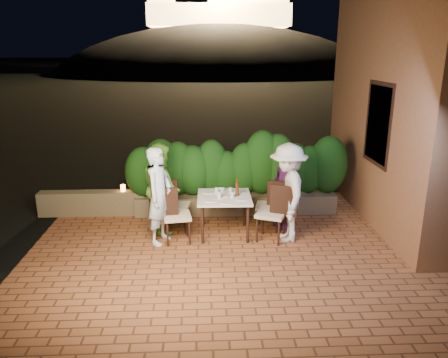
{
  "coord_description": "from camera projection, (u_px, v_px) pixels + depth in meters",
  "views": [
    {
      "loc": [
        -0.47,
        -6.43,
        3.32
      ],
      "look_at": [
        -0.1,
        1.24,
        1.05
      ],
      "focal_mm": 35.0,
      "sensor_mm": 36.0,
      "label": 1
    }
  ],
  "objects": [
    {
      "name": "hill",
      "position": [
        219.0,
        101.0,
        65.81
      ],
      "size": [
        52.0,
        40.0,
        22.0
      ],
      "primitive_type": "ellipsoid",
      "color": "black",
      "rests_on": "ground"
    },
    {
      "name": "hedge",
      "position": [
        236.0,
        169.0,
        9.07
      ],
      "size": [
        4.0,
        0.7,
        1.1
      ],
      "primitive_type": null,
      "color": "#154111",
      "rests_on": "planter"
    },
    {
      "name": "window_frame",
      "position": [
        379.0,
        124.0,
        8.12
      ],
      "size": [
        0.06,
        1.15,
        1.55
      ],
      "primitive_type": "cube",
      "color": "black",
      "rests_on": "building_wall"
    },
    {
      "name": "plate_ne",
      "position": [
        242.0,
        199.0,
        7.83
      ],
      "size": [
        0.22,
        0.22,
        0.01
      ],
      "primitive_type": "cylinder",
      "color": "white",
      "rests_on": "dining_table"
    },
    {
      "name": "chair_left_front",
      "position": [
        177.0,
        215.0,
        7.76
      ],
      "size": [
        0.53,
        0.53,
        1.02
      ],
      "primitive_type": null,
      "rotation": [
        0.0,
        0.0,
        0.15
      ],
      "color": "black",
      "rests_on": "ground"
    },
    {
      "name": "chair_right_back",
      "position": [
        268.0,
        205.0,
        8.32
      ],
      "size": [
        0.53,
        0.53,
        0.97
      ],
      "primitive_type": null,
      "rotation": [
        0.0,
        0.0,
        2.94
      ],
      "color": "black",
      "rests_on": "ground"
    },
    {
      "name": "plate_nw",
      "position": [
        211.0,
        200.0,
        7.77
      ],
      "size": [
        0.25,
        0.25,
        0.01
      ],
      "primitive_type": "cylinder",
      "color": "white",
      "rests_on": "dining_table"
    },
    {
      "name": "diner_purple",
      "position": [
        286.0,
        187.0,
        8.32
      ],
      "size": [
        0.6,
        1.02,
        1.63
      ],
      "primitive_type": "imported",
      "rotation": [
        0.0,
        0.0,
        -1.34
      ],
      "color": "#6E2878",
      "rests_on": "ground"
    },
    {
      "name": "building_wall",
      "position": [
        412.0,
        94.0,
        8.5
      ],
      "size": [
        1.6,
        5.0,
        5.0
      ],
      "primitive_type": "cube",
      "color": "brown",
      "rests_on": "ground"
    },
    {
      "name": "plate_se",
      "position": [
        239.0,
        192.0,
        8.23
      ],
      "size": [
        0.22,
        0.22,
        0.01
      ],
      "primitive_type": "cylinder",
      "color": "white",
      "rests_on": "dining_table"
    },
    {
      "name": "beer_bottle",
      "position": [
        237.0,
        187.0,
        7.97
      ],
      "size": [
        0.06,
        0.06,
        0.33
      ],
      "primitive_type": null,
      "color": "#49280C",
      "rests_on": "dining_table"
    },
    {
      "name": "ground",
      "position": [
        234.0,
        263.0,
        7.13
      ],
      "size": [
        400.0,
        400.0,
        0.0
      ],
      "primitive_type": "plane",
      "color": "black",
      "rests_on": "ground"
    },
    {
      "name": "parapet",
      "position": [
        93.0,
        203.0,
        9.12
      ],
      "size": [
        2.2,
        0.3,
        0.5
      ],
      "primitive_type": "cube",
      "color": "brown",
      "rests_on": "ground"
    },
    {
      "name": "chair_right_front",
      "position": [
        271.0,
        213.0,
        7.82
      ],
      "size": [
        0.64,
        0.64,
        1.05
      ],
      "primitive_type": null,
      "rotation": [
        0.0,
        0.0,
        2.74
      ],
      "color": "black",
      "rests_on": "ground"
    },
    {
      "name": "window_pane",
      "position": [
        380.0,
        124.0,
        8.12
      ],
      "size": [
        0.08,
        1.0,
        1.4
      ],
      "primitive_type": "cube",
      "color": "black",
      "rests_on": "building_wall"
    },
    {
      "name": "diner_white",
      "position": [
        288.0,
        193.0,
        7.74
      ],
      "size": [
        0.69,
        1.17,
        1.78
      ],
      "primitive_type": "imported",
      "rotation": [
        0.0,
        0.0,
        -1.59
      ],
      "color": "silver",
      "rests_on": "ground"
    },
    {
      "name": "plate_centre",
      "position": [
        223.0,
        195.0,
        8.03
      ],
      "size": [
        0.22,
        0.22,
        0.01
      ],
      "primitive_type": "cylinder",
      "color": "white",
      "rests_on": "dining_table"
    },
    {
      "name": "terrace_floor",
      "position": [
        232.0,
        253.0,
        7.62
      ],
      "size": [
        7.0,
        6.0,
        0.15
      ],
      "primitive_type": "cube",
      "color": "brown",
      "rests_on": "ground"
    },
    {
      "name": "parapet_lamp",
      "position": [
        123.0,
        188.0,
        9.06
      ],
      "size": [
        0.1,
        0.1,
        0.14
      ],
      "primitive_type": "cylinder",
      "color": "orange",
      "rests_on": "parapet"
    },
    {
      "name": "bowl",
      "position": [
        221.0,
        190.0,
        8.31
      ],
      "size": [
        0.19,
        0.19,
        0.04
      ],
      "primitive_type": "imported",
      "rotation": [
        0.0,
        0.0,
        -0.29
      ],
      "color": "white",
      "rests_on": "dining_table"
    },
    {
      "name": "dining_table",
      "position": [
        224.0,
        215.0,
        8.1
      ],
      "size": [
        0.99,
        0.99,
        0.75
      ],
      "primitive_type": null,
      "rotation": [
        0.0,
        0.0,
        -0.01
      ],
      "color": "white",
      "rests_on": "ground"
    },
    {
      "name": "chair_left_back",
      "position": [
        177.0,
        205.0,
        8.29
      ],
      "size": [
        0.53,
        0.53,
        1.0
      ],
      "primitive_type": null,
      "rotation": [
        0.0,
        0.0,
        -0.16
      ],
      "color": "black",
      "rests_on": "ground"
    },
    {
      "name": "diner_green",
      "position": [
        162.0,
        187.0,
        8.2
      ],
      "size": [
        0.89,
        1.0,
        1.69
      ],
      "primitive_type": "imported",
      "rotation": [
        0.0,
        0.0,
        1.94
      ],
      "color": "#6CBC3A",
      "rests_on": "ground"
    },
    {
      "name": "diner_blue",
      "position": [
        159.0,
        196.0,
        7.64
      ],
      "size": [
        0.62,
        0.74,
        1.74
      ],
      "primitive_type": "imported",
      "rotation": [
        0.0,
        0.0,
        1.19
      ],
      "color": "#C6E2FE",
      "rests_on": "ground"
    },
    {
      "name": "plate_sw",
      "position": [
        209.0,
        192.0,
        8.2
      ],
      "size": [
        0.23,
        0.23,
        0.01
      ],
      "primitive_type": "cylinder",
      "color": "white",
      "rests_on": "dining_table"
    },
    {
      "name": "glass_ne",
      "position": [
        232.0,
        195.0,
        7.9
      ],
      "size": [
        0.06,
        0.06,
        0.11
      ],
      "primitive_type": "cylinder",
      "color": "silver",
      "rests_on": "dining_table"
    },
    {
      "name": "glass_nw",
      "position": [
        219.0,
        195.0,
        7.86
      ],
      "size": [
        0.07,
        0.07,
        0.12
      ],
      "primitive_type": "cylinder",
      "color": "silver",
      "rests_on": "dining_table"
    },
    {
      "name": "glass_se",
      "position": [
        230.0,
        190.0,
        8.16
      ],
      "size": [
        0.06,
        0.06,
        0.11
      ],
      "primitive_type": "cylinder",
      "color": "silver",
      "rests_on": "dining_table"
    },
    {
      "name": "glass_sw",
      "position": [
        217.0,
        190.0,
        8.15
      ],
      "size": [
        0.06,
        0.06,
        0.11
      ],
      "primitive_type": "cylinder",
      "color": "silver",
      "rests_on": "dining_table"
    },
    {
      "name": "plate_front",
      "position": [
        227.0,
        202.0,
        7.65
      ],
      "size": [
        0.21,
        0.21,
        0.01
      ],
      "primitive_type": "cylinder",
      "color": "white",
      "rests_on": "dining_table"
    },
    {
      "name": "planter",
      "position": [
        236.0,
        203.0,
        9.28
      ],
      "size": [
        4.2,
        0.55,
        0.4
      ],
      "primitive_type": "cube",
      "color": "brown",
      "rests_on": "ground"
    }
  ]
}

